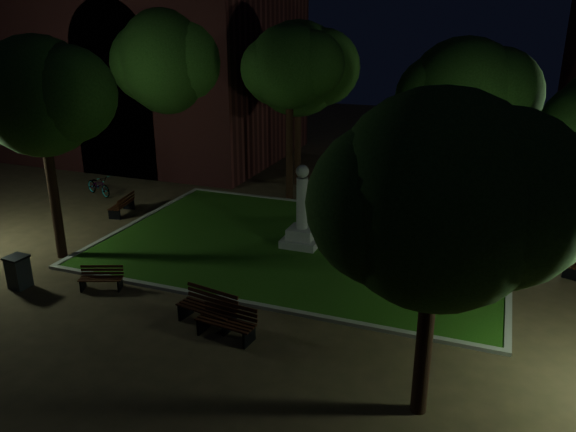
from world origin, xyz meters
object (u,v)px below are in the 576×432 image
at_px(bench_right_side, 576,262).
at_px(trash_bin, 18,272).
at_px(bench_west_near, 101,279).
at_px(monument, 302,223).
at_px(bench_near_left, 227,322).
at_px(bicycle, 99,185).
at_px(bench_far_side, 434,204).
at_px(bench_left_side, 123,205).
at_px(bench_near_right, 208,308).

xyz_separation_m(bench_right_side, trash_bin, (-17.28, -7.80, 0.15)).
bearing_deg(bench_west_near, monument, 27.90).
distance_m(monument, bench_near_left, 6.95).
bearing_deg(bicycle, trash_bin, -135.00).
height_order(bench_near_left, bench_west_near, bench_near_left).
bearing_deg(bench_far_side, bench_left_side, 12.59).
bearing_deg(bench_far_side, bicycle, 2.16).
bearing_deg(monument, bench_west_near, -130.62).
relative_size(monument, trash_bin, 2.90).
bearing_deg(bench_near_left, bench_far_side, 78.78).
height_order(bench_west_near, trash_bin, trash_bin).
bearing_deg(bench_near_left, bench_west_near, 173.36).
distance_m(bench_near_left, bench_left_side, 11.89).
xyz_separation_m(trash_bin, bicycle, (-4.25, 9.35, -0.05)).
relative_size(bench_left_side, trash_bin, 1.55).
xyz_separation_m(bench_west_near, bench_left_side, (-3.93, 6.46, 0.06)).
bearing_deg(bench_near_right, bench_right_side, 46.56).
bearing_deg(bench_west_near, bench_left_side, 99.82).
height_order(bench_west_near, bench_far_side, bench_far_side).
height_order(bench_west_near, bicycle, bicycle).
xyz_separation_m(bench_left_side, bicycle, (-2.93, 2.02, 0.09)).
height_order(bench_far_side, trash_bin, trash_bin).
bearing_deg(trash_bin, bench_left_side, 100.21).
relative_size(bench_near_left, bicycle, 0.91).
height_order(bench_left_side, trash_bin, trash_bin).
xyz_separation_m(bench_far_side, bicycle, (-16.08, -3.29, 0.14)).
relative_size(bench_near_right, bench_right_side, 1.13).
relative_size(monument, bench_near_left, 1.81).
relative_size(bench_near_right, bench_far_side, 1.26).
bearing_deg(bench_near_right, trash_bin, -168.57).
xyz_separation_m(bench_near_left, bench_west_near, (-5.19, 1.17, -0.08)).
bearing_deg(trash_bin, bench_near_right, 1.35).
height_order(monument, bench_near_left, monument).
relative_size(bench_near_right, bench_west_near, 1.30).
relative_size(bench_near_left, bench_left_side, 1.04).
bearing_deg(bench_right_side, bench_far_side, 68.79).
xyz_separation_m(bench_right_side, bench_far_side, (-5.45, 4.85, -0.04)).
bearing_deg(bicycle, bench_near_right, -108.81).
bearing_deg(bench_far_side, monument, 45.12).
relative_size(bench_near_right, trash_bin, 1.74).
bearing_deg(bench_near_right, bench_near_left, -18.84).
xyz_separation_m(monument, bench_west_near, (-4.94, -5.76, -0.60)).
bearing_deg(bench_west_near, bench_right_side, 3.80).
relative_size(bench_west_near, bench_far_side, 0.97).
bearing_deg(bench_far_side, bench_near_left, 63.27).
height_order(bench_near_left, bench_near_right, bench_near_right).
height_order(bench_near_right, bench_far_side, bench_near_right).
bearing_deg(bench_west_near, bench_far_side, 30.44).
xyz_separation_m(bench_near_right, bench_west_near, (-4.35, 0.71, -0.11)).
distance_m(monument, bench_west_near, 7.61).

